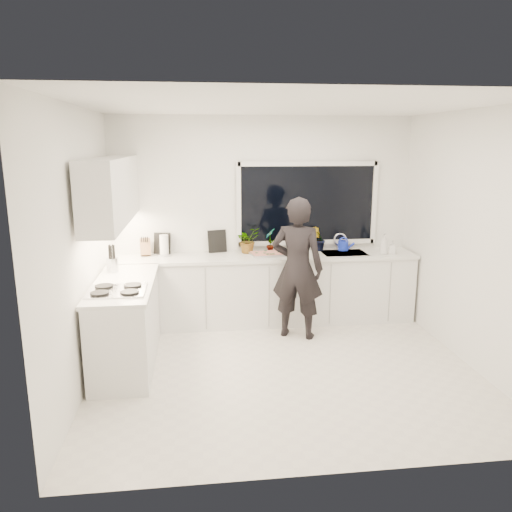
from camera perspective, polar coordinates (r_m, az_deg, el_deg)
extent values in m
cube|color=beige|center=(5.46, 3.26, -12.82)|extent=(4.00, 3.50, 0.02)
cube|color=white|center=(6.74, 0.78, 4.28)|extent=(4.00, 0.02, 2.70)
cube|color=white|center=(5.07, -19.50, 0.67)|extent=(0.02, 3.50, 2.70)
cube|color=white|center=(5.73, 23.64, 1.67)|extent=(0.02, 3.50, 2.70)
cube|color=white|center=(4.94, 3.68, 16.95)|extent=(4.00, 3.50, 0.02)
cube|color=black|center=(6.78, 5.88, 5.97)|extent=(1.80, 0.02, 1.00)
cube|color=white|center=(6.64, 1.12, -3.91)|extent=(3.92, 0.58, 0.88)
cube|color=white|center=(5.59, -14.60, -7.62)|extent=(0.58, 1.60, 0.88)
cube|color=silver|center=(6.51, 1.15, -0.06)|extent=(3.94, 0.62, 0.04)
cube|color=silver|center=(5.45, -14.87, -3.08)|extent=(0.62, 1.60, 0.04)
cube|color=white|center=(5.64, -16.17, 7.21)|extent=(0.34, 2.10, 0.70)
cube|color=silver|center=(6.75, 9.99, -0.05)|extent=(0.58, 0.42, 0.14)
cylinder|color=silver|center=(6.91, 9.57, 1.61)|extent=(0.03, 0.03, 0.22)
cube|color=black|center=(5.11, -15.64, -3.77)|extent=(0.56, 0.48, 0.03)
imported|color=black|center=(6.05, 4.74, -1.42)|extent=(0.75, 0.63, 1.74)
cube|color=silver|center=(6.48, 1.20, 0.20)|extent=(0.45, 0.36, 0.03)
cube|color=red|center=(6.48, 1.20, 0.35)|extent=(0.41, 0.32, 0.01)
cylinder|color=#1429C0|center=(6.89, 9.93, 1.19)|extent=(0.16, 0.16, 0.13)
cylinder|color=silver|center=(6.54, -10.46, 1.13)|extent=(0.11, 0.11, 0.26)
cube|color=#987747|center=(6.60, -12.54, 0.97)|extent=(0.14, 0.12, 0.22)
cylinder|color=#B8B8BD|center=(5.88, -16.08, -0.98)|extent=(0.17, 0.17, 0.16)
cube|color=black|center=(6.68, -10.67, 1.45)|extent=(0.22, 0.06, 0.28)
cube|color=black|center=(6.66, -4.46, 1.70)|extent=(0.25, 0.08, 0.30)
imported|color=#26662D|center=(6.61, -0.96, 1.83)|extent=(0.40, 0.38, 0.34)
imported|color=#26662D|center=(6.65, 1.63, 1.80)|extent=(0.13, 0.18, 0.32)
imported|color=#26662D|center=(6.70, 4.23, 1.81)|extent=(0.24, 0.24, 0.31)
imported|color=#26662D|center=(6.78, 7.15, 1.94)|extent=(0.19, 0.16, 0.33)
imported|color=#D8BF66|center=(6.73, 14.43, 1.36)|extent=(0.11, 0.11, 0.28)
imported|color=#D8BF66|center=(6.79, 15.34, 0.97)|extent=(0.11, 0.11, 0.18)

